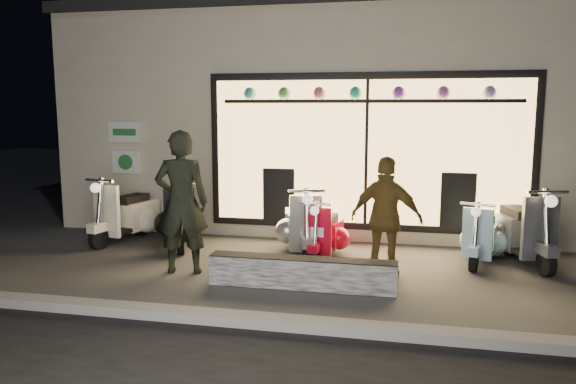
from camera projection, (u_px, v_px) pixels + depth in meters
name	position (u px, v px, depth m)	size (l,w,h in m)	color
ground	(297.00, 273.00, 7.89)	(40.00, 40.00, 0.00)	#383533
kerb	(260.00, 321.00, 5.95)	(40.00, 0.25, 0.12)	slate
shop_building	(341.00, 116.00, 12.39)	(10.20, 6.23, 4.20)	beige
graffiti_barrier	(302.00, 273.00, 7.19)	(2.42, 0.28, 0.40)	black
scooter_silver	(302.00, 226.00, 8.94)	(0.76, 1.50, 1.07)	black
scooter_red	(326.00, 233.00, 8.70)	(0.49, 1.27, 0.91)	black
scooter_black	(179.00, 218.00, 9.54)	(0.89, 1.48, 1.09)	black
scooter_cream	(131.00, 214.00, 9.84)	(0.71, 1.54, 1.10)	black
scooter_blue	(482.00, 236.00, 8.46)	(0.65, 1.31, 0.93)	black
scooter_grey	(519.00, 231.00, 8.46)	(0.79, 1.59, 1.13)	black
man	(182.00, 202.00, 7.76)	(0.73, 0.48, 2.00)	black
woman	(386.00, 218.00, 7.51)	(0.97, 0.41, 1.66)	brown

